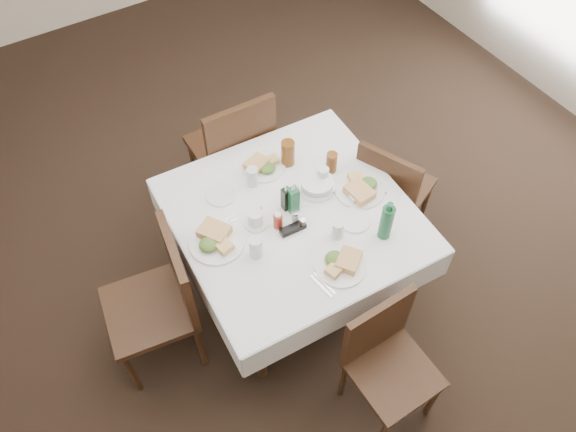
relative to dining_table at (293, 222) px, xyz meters
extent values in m
plane|color=black|center=(-0.08, 0.16, -0.68)|extent=(7.00, 7.00, 0.00)
cylinder|color=black|center=(-0.49, -0.44, -0.32)|extent=(0.06, 0.06, 0.72)
cylinder|color=black|center=(-0.44, 0.49, -0.32)|extent=(0.06, 0.06, 0.72)
cylinder|color=black|center=(0.44, -0.49, -0.32)|extent=(0.06, 0.06, 0.72)
cylinder|color=black|center=(0.49, 0.44, -0.32)|extent=(0.06, 0.06, 0.72)
cube|color=black|center=(0.00, 0.00, 0.06)|extent=(1.22, 1.22, 0.03)
cube|color=white|center=(0.00, 0.00, 0.08)|extent=(1.34, 1.34, 0.01)
cube|color=white|center=(0.03, 0.64, -0.03)|extent=(1.28, 0.08, 0.22)
cube|color=white|center=(-0.03, -0.64, -0.03)|extent=(1.28, 0.08, 0.22)
cube|color=white|center=(0.64, -0.03, -0.03)|extent=(0.08, 1.28, 0.22)
cube|color=white|center=(-0.64, 0.03, -0.03)|extent=(0.08, 1.28, 0.22)
cube|color=black|center=(0.04, 0.89, -0.19)|extent=(0.49, 0.49, 0.04)
cube|color=black|center=(0.04, 0.67, 0.08)|extent=(0.48, 0.05, 0.53)
cylinder|color=black|center=(0.26, 1.10, -0.43)|extent=(0.04, 0.04, 0.49)
cylinder|color=black|center=(0.25, 0.68, -0.43)|extent=(0.04, 0.04, 0.49)
cylinder|color=black|center=(-0.16, 1.11, -0.43)|extent=(0.04, 0.04, 0.49)
cylinder|color=black|center=(-0.17, 0.69, -0.43)|extent=(0.04, 0.04, 0.49)
cube|color=black|center=(0.02, -0.96, -0.26)|extent=(0.42, 0.42, 0.04)
cube|color=black|center=(0.02, -0.77, -0.03)|extent=(0.41, 0.04, 0.45)
cylinder|color=black|center=(-0.16, -0.79, -0.47)|extent=(0.03, 0.03, 0.42)
cylinder|color=black|center=(0.20, -1.14, -0.47)|extent=(0.03, 0.03, 0.42)
cylinder|color=black|center=(0.20, -0.78, -0.47)|extent=(0.03, 0.03, 0.42)
cube|color=black|center=(0.83, 0.05, -0.25)|extent=(0.56, 0.56, 0.04)
cube|color=black|center=(0.65, -0.03, -0.02)|extent=(0.21, 0.40, 0.46)
cylinder|color=black|center=(1.07, -0.04, -0.46)|extent=(0.03, 0.03, 0.43)
cylinder|color=black|center=(0.74, -0.19, -0.46)|extent=(0.03, 0.03, 0.43)
cylinder|color=black|center=(0.92, 0.29, -0.46)|extent=(0.03, 0.03, 0.43)
cylinder|color=black|center=(0.59, 0.14, -0.46)|extent=(0.03, 0.03, 0.43)
cube|color=black|center=(-0.92, 0.03, -0.20)|extent=(0.53, 0.53, 0.04)
cube|color=black|center=(-0.71, 0.00, 0.06)|extent=(0.11, 0.47, 0.51)
cylinder|color=black|center=(-1.09, 0.26, -0.44)|extent=(0.04, 0.04, 0.48)
cylinder|color=black|center=(-0.69, 0.20, -0.44)|extent=(0.04, 0.04, 0.48)
cylinder|color=black|center=(-1.15, -0.14, -0.44)|extent=(0.04, 0.04, 0.48)
cylinder|color=black|center=(-0.75, -0.20, -0.44)|extent=(0.04, 0.04, 0.48)
cylinder|color=white|center=(0.04, 0.39, 0.09)|extent=(0.26, 0.26, 0.01)
cube|color=tan|center=(0.00, 0.41, 0.12)|extent=(0.16, 0.14, 0.04)
cube|color=tan|center=(0.09, 0.39, 0.11)|extent=(0.09, 0.07, 0.03)
ellipsoid|color=#39601E|center=(0.04, 0.35, 0.12)|extent=(0.10, 0.09, 0.04)
cylinder|color=white|center=(0.02, -0.43, 0.09)|extent=(0.27, 0.27, 0.01)
cube|color=tan|center=(0.07, -0.44, 0.12)|extent=(0.18, 0.17, 0.05)
cube|color=tan|center=(-0.03, -0.45, 0.11)|extent=(0.11, 0.09, 0.04)
ellipsoid|color=#39601E|center=(0.01, -0.39, 0.12)|extent=(0.10, 0.09, 0.05)
cylinder|color=white|center=(0.42, -0.06, 0.09)|extent=(0.30, 0.30, 0.02)
cube|color=tan|center=(0.39, -0.10, 0.12)|extent=(0.14, 0.17, 0.05)
cube|color=tan|center=(0.43, -0.01, 0.12)|extent=(0.10, 0.11, 0.04)
ellipsoid|color=#39601E|center=(0.47, -0.07, 0.12)|extent=(0.11, 0.10, 0.05)
cylinder|color=white|center=(-0.46, 0.05, 0.09)|extent=(0.30, 0.30, 0.02)
cube|color=tan|center=(-0.45, 0.09, 0.12)|extent=(0.19, 0.20, 0.05)
cube|color=tan|center=(-0.45, -0.01, 0.12)|extent=(0.10, 0.12, 0.04)
ellipsoid|color=#39601E|center=(-0.51, 0.03, 0.12)|extent=(0.11, 0.10, 0.05)
cylinder|color=white|center=(-0.29, 0.33, 0.09)|extent=(0.17, 0.17, 0.01)
cylinder|color=white|center=(0.26, -0.23, 0.09)|extent=(0.18, 0.18, 0.01)
cylinder|color=silver|center=(-0.08, 0.31, 0.14)|extent=(0.07, 0.07, 0.12)
cylinder|color=silver|center=(0.12, -0.26, 0.14)|extent=(0.06, 0.06, 0.12)
cylinder|color=silver|center=(0.27, 0.10, 0.14)|extent=(0.06, 0.06, 0.12)
cylinder|color=silver|center=(-0.31, -0.13, 0.15)|extent=(0.07, 0.07, 0.13)
cylinder|color=brown|center=(0.18, 0.34, 0.17)|extent=(0.08, 0.08, 0.17)
cylinder|color=brown|center=(0.37, 0.16, 0.15)|extent=(0.07, 0.07, 0.14)
cylinder|color=silver|center=(0.21, 0.08, 0.10)|extent=(0.21, 0.21, 0.04)
cylinder|color=white|center=(0.21, 0.08, 0.13)|extent=(0.19, 0.19, 0.04)
cube|color=black|center=(-0.01, 0.06, 0.16)|extent=(0.05, 0.05, 0.15)
cone|color=silver|center=(-0.01, 0.06, 0.26)|extent=(0.03, 0.03, 0.04)
cube|color=#165931|center=(0.01, 0.02, 0.17)|extent=(0.05, 0.05, 0.18)
cone|color=silver|center=(0.01, 0.02, 0.29)|extent=(0.03, 0.03, 0.05)
cylinder|color=maroon|center=(-0.12, -0.03, 0.13)|extent=(0.05, 0.05, 0.10)
cylinder|color=white|center=(-0.12, -0.03, 0.19)|extent=(0.04, 0.04, 0.02)
cylinder|color=white|center=(-0.02, -0.06, 0.12)|extent=(0.04, 0.04, 0.07)
cylinder|color=silver|center=(-0.02, -0.06, 0.16)|extent=(0.04, 0.04, 0.01)
cylinder|color=#3B2D1B|center=(-0.01, -0.11, 0.11)|extent=(0.03, 0.03, 0.06)
cylinder|color=silver|center=(-0.01, -0.11, 0.15)|extent=(0.03, 0.03, 0.01)
cylinder|color=white|center=(-0.22, 0.05, 0.09)|extent=(0.14, 0.14, 0.01)
cylinder|color=white|center=(-0.22, 0.05, 0.14)|extent=(0.08, 0.08, 0.09)
cylinder|color=black|center=(-0.22, 0.05, 0.17)|extent=(0.07, 0.07, 0.01)
torus|color=white|center=(-0.17, 0.08, 0.14)|extent=(0.05, 0.04, 0.06)
cube|color=black|center=(-0.06, -0.10, 0.10)|extent=(0.15, 0.06, 0.03)
cylinder|color=#165931|center=(0.34, -0.39, 0.20)|extent=(0.07, 0.07, 0.23)
cylinder|color=#165931|center=(0.34, -0.39, 0.33)|extent=(0.03, 0.03, 0.04)
cube|color=white|center=(0.36, -0.11, 0.11)|extent=(0.09, 0.05, 0.05)
cube|color=pink|center=(0.36, -0.11, 0.11)|extent=(0.07, 0.04, 0.02)
cube|color=silver|center=(0.13, 0.40, 0.09)|extent=(0.08, 0.15, 0.01)
cube|color=silver|center=(0.16, 0.41, 0.09)|extent=(0.08, 0.15, 0.01)
cube|color=silver|center=(-0.11, -0.48, 0.09)|extent=(0.04, 0.16, 0.01)
cube|color=silver|center=(-0.13, -0.48, 0.09)|extent=(0.04, 0.16, 0.01)
cube|color=silver|center=(0.44, -0.16, 0.09)|extent=(0.19, 0.02, 0.01)
cube|color=silver|center=(0.45, -0.13, 0.09)|extent=(0.19, 0.02, 0.01)
cube|color=silver|center=(-0.38, 0.16, 0.09)|extent=(0.18, 0.02, 0.01)
cube|color=silver|center=(-0.38, 0.13, 0.09)|extent=(0.18, 0.02, 0.01)
camera|label=1|loc=(-1.04, -1.63, 2.59)|focal=35.00mm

